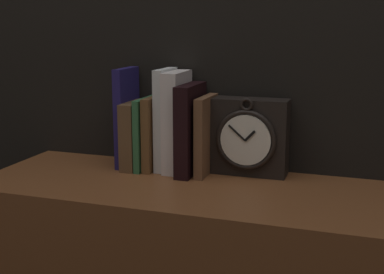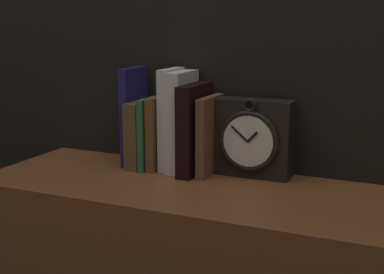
{
  "view_description": "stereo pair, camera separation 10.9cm",
  "coord_description": "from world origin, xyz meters",
  "px_view_note": "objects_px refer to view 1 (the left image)",
  "views": [
    {
      "loc": [
        0.38,
        -1.12,
        1.1
      ],
      "look_at": [
        0.0,
        0.0,
        0.83
      ],
      "focal_mm": 50.0,
      "sensor_mm": 36.0,
      "label": 1
    },
    {
      "loc": [
        0.48,
        -1.08,
        1.1
      ],
      "look_at": [
        0.0,
        0.0,
        0.83
      ],
      "focal_mm": 50.0,
      "sensor_mm": 36.0,
      "label": 2
    }
  ],
  "objects_px": {
    "book_slot2_green": "(146,133)",
    "book_slot5_white": "(177,122)",
    "book_slot4_white": "(166,119)",
    "book_slot3_brown": "(155,133)",
    "book_slot7_brown": "(205,135)",
    "clock": "(249,137)",
    "book_slot0_navy": "(127,117)",
    "book_slot6_black": "(190,129)",
    "book_slot1_brown": "(136,135)"
  },
  "relations": [
    {
      "from": "book_slot4_white",
      "to": "book_slot2_green",
      "type": "bearing_deg",
      "value": -168.28
    },
    {
      "from": "book_slot3_brown",
      "to": "book_slot4_white",
      "type": "distance_m",
      "value": 0.05
    },
    {
      "from": "book_slot4_white",
      "to": "book_slot5_white",
      "type": "height_order",
      "value": "book_slot4_white"
    },
    {
      "from": "book_slot0_navy",
      "to": "book_slot3_brown",
      "type": "height_order",
      "value": "book_slot0_navy"
    },
    {
      "from": "book_slot1_brown",
      "to": "book_slot4_white",
      "type": "height_order",
      "value": "book_slot4_white"
    },
    {
      "from": "book_slot3_brown",
      "to": "book_slot6_black",
      "type": "height_order",
      "value": "book_slot6_black"
    },
    {
      "from": "book_slot0_navy",
      "to": "book_slot2_green",
      "type": "xyz_separation_m",
      "value": [
        0.06,
        -0.01,
        -0.04
      ]
    },
    {
      "from": "book_slot4_white",
      "to": "book_slot1_brown",
      "type": "bearing_deg",
      "value": -171.76
    },
    {
      "from": "book_slot0_navy",
      "to": "book_slot6_black",
      "type": "distance_m",
      "value": 0.18
    },
    {
      "from": "book_slot6_black",
      "to": "book_slot5_white",
      "type": "bearing_deg",
      "value": 162.64
    },
    {
      "from": "book_slot3_brown",
      "to": "book_slot7_brown",
      "type": "distance_m",
      "value": 0.14
    },
    {
      "from": "book_slot1_brown",
      "to": "book_slot4_white",
      "type": "bearing_deg",
      "value": 8.24
    },
    {
      "from": "book_slot2_green",
      "to": "book_slot7_brown",
      "type": "xyz_separation_m",
      "value": [
        0.16,
        -0.0,
        0.01
      ]
    },
    {
      "from": "book_slot3_brown",
      "to": "book_slot4_white",
      "type": "xyz_separation_m",
      "value": [
        0.03,
        0.01,
        0.04
      ]
    },
    {
      "from": "book_slot0_navy",
      "to": "book_slot2_green",
      "type": "relative_size",
      "value": 1.4
    },
    {
      "from": "book_slot2_green",
      "to": "book_slot7_brown",
      "type": "height_order",
      "value": "book_slot7_brown"
    },
    {
      "from": "book_slot1_brown",
      "to": "book_slot3_brown",
      "type": "distance_m",
      "value": 0.05
    },
    {
      "from": "book_slot2_green",
      "to": "book_slot3_brown",
      "type": "distance_m",
      "value": 0.02
    },
    {
      "from": "clock",
      "to": "book_slot1_brown",
      "type": "distance_m",
      "value": 0.29
    },
    {
      "from": "clock",
      "to": "book_slot4_white",
      "type": "relative_size",
      "value": 0.76
    },
    {
      "from": "book_slot6_black",
      "to": "book_slot7_brown",
      "type": "height_order",
      "value": "book_slot6_black"
    },
    {
      "from": "book_slot0_navy",
      "to": "book_slot1_brown",
      "type": "distance_m",
      "value": 0.05
    },
    {
      "from": "book_slot2_green",
      "to": "clock",
      "type": "bearing_deg",
      "value": 5.82
    },
    {
      "from": "book_slot2_green",
      "to": "book_slot7_brown",
      "type": "bearing_deg",
      "value": -0.18
    },
    {
      "from": "clock",
      "to": "book_slot7_brown",
      "type": "bearing_deg",
      "value": -165.52
    },
    {
      "from": "book_slot5_white",
      "to": "book_slot6_black",
      "type": "xyz_separation_m",
      "value": [
        0.04,
        -0.01,
        -0.01
      ]
    },
    {
      "from": "book_slot4_white",
      "to": "book_slot6_black",
      "type": "bearing_deg",
      "value": -14.26
    },
    {
      "from": "clock",
      "to": "book_slot3_brown",
      "type": "bearing_deg",
      "value": -174.4
    },
    {
      "from": "clock",
      "to": "book_slot5_white",
      "type": "height_order",
      "value": "book_slot5_white"
    },
    {
      "from": "book_slot4_white",
      "to": "book_slot3_brown",
      "type": "bearing_deg",
      "value": -165.47
    },
    {
      "from": "clock",
      "to": "book_slot1_brown",
      "type": "relative_size",
      "value": 1.14
    },
    {
      "from": "book_slot0_navy",
      "to": "book_slot4_white",
      "type": "relative_size",
      "value": 1.0
    },
    {
      "from": "clock",
      "to": "book_slot4_white",
      "type": "height_order",
      "value": "book_slot4_white"
    },
    {
      "from": "book_slot2_green",
      "to": "book_slot0_navy",
      "type": "bearing_deg",
      "value": 171.19
    },
    {
      "from": "book_slot6_black",
      "to": "book_slot2_green",
      "type": "bearing_deg",
      "value": 176.22
    },
    {
      "from": "book_slot0_navy",
      "to": "book_slot3_brown",
      "type": "relative_size",
      "value": 1.37
    },
    {
      "from": "book_slot0_navy",
      "to": "book_slot7_brown",
      "type": "relative_size",
      "value": 1.32
    },
    {
      "from": "clock",
      "to": "book_slot6_black",
      "type": "xyz_separation_m",
      "value": [
        -0.14,
        -0.04,
        0.02
      ]
    },
    {
      "from": "clock",
      "to": "book_slot7_brown",
      "type": "height_order",
      "value": "clock"
    },
    {
      "from": "book_slot2_green",
      "to": "book_slot5_white",
      "type": "bearing_deg",
      "value": 3.09
    },
    {
      "from": "book_slot1_brown",
      "to": "book_slot0_navy",
      "type": "bearing_deg",
      "value": 161.51
    },
    {
      "from": "book_slot5_white",
      "to": "book_slot6_black",
      "type": "distance_m",
      "value": 0.04
    },
    {
      "from": "book_slot2_green",
      "to": "book_slot5_white",
      "type": "height_order",
      "value": "book_slot5_white"
    },
    {
      "from": "book_slot0_navy",
      "to": "book_slot6_black",
      "type": "bearing_deg",
      "value": -5.38
    },
    {
      "from": "book_slot1_brown",
      "to": "book_slot6_black",
      "type": "relative_size",
      "value": 0.77
    },
    {
      "from": "book_slot1_brown",
      "to": "book_slot5_white",
      "type": "xyz_separation_m",
      "value": [
        0.11,
        0.01,
        0.04
      ]
    },
    {
      "from": "book_slot3_brown",
      "to": "clock",
      "type": "bearing_deg",
      "value": 5.6
    },
    {
      "from": "book_slot1_brown",
      "to": "book_slot6_black",
      "type": "bearing_deg",
      "value": -2.74
    },
    {
      "from": "book_slot4_white",
      "to": "book_slot6_black",
      "type": "distance_m",
      "value": 0.08
    },
    {
      "from": "book_slot3_brown",
      "to": "book_slot7_brown",
      "type": "bearing_deg",
      "value": -1.55
    }
  ]
}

